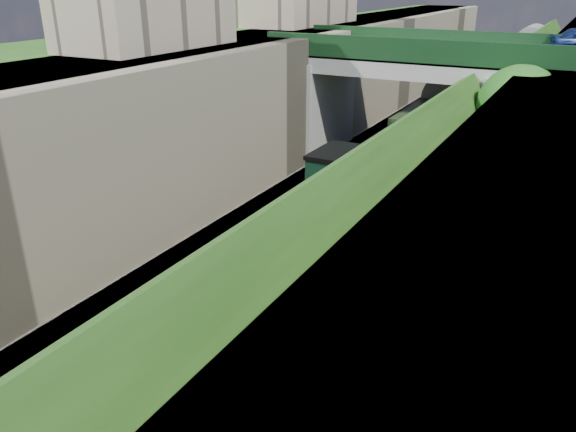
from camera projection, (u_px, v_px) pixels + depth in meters
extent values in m
cube|color=#473F38|center=(386.00, 185.00, 28.74)|extent=(10.00, 90.00, 0.20)
cube|color=#756B56|center=(291.00, 109.00, 29.81)|extent=(1.00, 90.00, 7.00)
cube|color=#262628|center=(236.00, 102.00, 31.34)|extent=(6.00, 90.00, 7.00)
cube|color=#1E4714|center=(494.00, 149.00, 25.54)|extent=(4.02, 90.00, 6.36)
sphere|color=#194C14|center=(403.00, 291.00, 10.11)|extent=(1.96, 1.96, 1.96)
sphere|color=#194C14|center=(364.00, 320.00, 13.64)|extent=(2.06, 2.06, 2.06)
sphere|color=#194C14|center=(390.00, 283.00, 16.13)|extent=(2.02, 2.02, 2.02)
sphere|color=#194C14|center=(444.00, 214.00, 18.66)|extent=(1.59, 1.59, 1.59)
sphere|color=#194C14|center=(455.00, 197.00, 20.82)|extent=(1.60, 1.60, 1.60)
sphere|color=#194C14|center=(477.00, 169.00, 23.29)|extent=(2.23, 2.23, 2.23)
sphere|color=#194C14|center=(472.00, 170.00, 27.20)|extent=(2.00, 2.00, 2.00)
sphere|color=#194C14|center=(533.00, 100.00, 26.04)|extent=(1.24, 1.24, 1.24)
sphere|color=#194C14|center=(503.00, 132.00, 30.03)|extent=(1.62, 1.62, 1.62)
sphere|color=#194C14|center=(523.00, 107.00, 32.71)|extent=(1.72, 1.72, 1.72)
sphere|color=#194C14|center=(540.00, 86.00, 35.50)|extent=(1.80, 1.80, 1.80)
sphere|color=#194C14|center=(523.00, 104.00, 39.10)|extent=(1.21, 1.21, 1.21)
sphere|color=#194C14|center=(536.00, 88.00, 40.80)|extent=(2.39, 2.39, 2.39)
sphere|color=#194C14|center=(520.00, 105.00, 44.35)|extent=(1.74, 1.74, 1.74)
sphere|color=#194C14|center=(540.00, 82.00, 45.94)|extent=(1.23, 1.23, 1.23)
cube|color=black|center=(350.00, 177.00, 29.56)|extent=(2.50, 90.00, 0.07)
cube|color=brown|center=(337.00, 173.00, 29.83)|extent=(0.08, 90.00, 0.14)
cube|color=brown|center=(362.00, 177.00, 29.21)|extent=(0.08, 90.00, 0.14)
cube|color=black|center=(409.00, 187.00, 28.16)|extent=(2.50, 90.00, 0.07)
cube|color=brown|center=(395.00, 183.00, 28.44)|extent=(0.08, 90.00, 0.14)
cube|color=brown|center=(423.00, 187.00, 27.81)|extent=(0.08, 90.00, 0.14)
cube|color=gray|center=(427.00, 64.00, 29.58)|extent=(16.00, 6.00, 0.90)
cube|color=#14391B|center=(413.00, 51.00, 26.90)|extent=(16.00, 0.30, 1.20)
cube|color=#14391B|center=(443.00, 41.00, 31.52)|extent=(16.00, 0.30, 1.20)
cube|color=gray|center=(323.00, 107.00, 33.31)|extent=(1.40, 6.40, 5.70)
cube|color=gray|center=(513.00, 128.00, 28.64)|extent=(2.40, 6.40, 5.70)
cube|color=gray|center=(147.00, 0.00, 24.55)|extent=(4.00, 8.00, 4.00)
cylinder|color=black|center=(509.00, 166.00, 24.95)|extent=(0.30, 0.30, 4.40)
sphere|color=#194C14|center=(519.00, 107.00, 23.94)|extent=(3.60, 3.60, 3.60)
sphere|color=#194C14|center=(531.00, 119.00, 24.60)|extent=(2.40, 2.40, 2.40)
cube|color=black|center=(306.00, 283.00, 18.69)|extent=(2.40, 8.40, 0.60)
cube|color=black|center=(319.00, 256.00, 19.29)|extent=(2.70, 10.00, 0.35)
cube|color=maroon|center=(238.00, 335.00, 15.19)|extent=(2.70, 0.25, 0.70)
cylinder|color=black|center=(309.00, 231.00, 18.13)|extent=(1.90, 5.60, 1.90)
cylinder|color=black|center=(256.00, 274.00, 15.45)|extent=(1.96, 1.80, 1.96)
cylinder|color=white|center=(237.00, 290.00, 14.66)|extent=(1.10, 0.05, 1.10)
cylinder|color=black|center=(255.00, 235.00, 14.99)|extent=(0.44, 0.44, 0.90)
sphere|color=black|center=(295.00, 212.00, 16.93)|extent=(0.76, 0.76, 0.76)
cylinder|color=#A57F33|center=(320.00, 191.00, 18.35)|extent=(0.32, 0.32, 0.50)
cube|color=black|center=(352.00, 192.00, 20.99)|extent=(2.75, 2.40, 2.80)
cube|color=black|center=(354.00, 155.00, 20.43)|extent=(2.85, 2.50, 0.15)
cube|color=black|center=(231.00, 301.00, 16.99)|extent=(0.60, 1.40, 0.90)
cube|color=black|center=(304.00, 323.00, 15.90)|extent=(0.60, 1.40, 0.90)
cube|color=black|center=(387.00, 205.00, 25.36)|extent=(2.30, 6.00, 0.50)
cube|color=black|center=(387.00, 199.00, 25.26)|extent=(2.60, 6.00, 0.50)
cube|color=black|center=(389.00, 174.00, 24.79)|extent=(2.70, 6.00, 2.40)
cube|color=black|center=(391.00, 147.00, 24.31)|extent=(2.50, 5.60, 0.20)
cube|color=black|center=(452.00, 141.00, 35.60)|extent=(2.30, 17.00, 0.40)
cube|color=black|center=(453.00, 137.00, 35.50)|extent=(2.50, 17.00, 0.50)
cube|color=black|center=(456.00, 113.00, 34.92)|extent=(2.80, 18.00, 2.70)
cube|color=slate|center=(458.00, 89.00, 34.33)|extent=(2.90, 18.00, 0.50)
cube|color=black|center=(501.00, 92.00, 50.84)|extent=(2.30, 17.00, 0.40)
cube|color=black|center=(502.00, 89.00, 50.75)|extent=(2.50, 17.00, 0.50)
cube|color=black|center=(504.00, 73.00, 50.16)|extent=(2.80, 18.00, 2.70)
cube|color=slate|center=(507.00, 55.00, 49.58)|extent=(2.90, 18.00, 0.50)
cube|color=black|center=(528.00, 66.00, 66.09)|extent=(2.30, 17.00, 0.40)
cube|color=black|center=(528.00, 64.00, 65.99)|extent=(2.50, 17.00, 0.50)
cube|color=black|center=(530.00, 51.00, 65.41)|extent=(2.80, 18.00, 2.70)
cube|color=slate|center=(532.00, 37.00, 64.83)|extent=(2.90, 18.00, 0.50)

